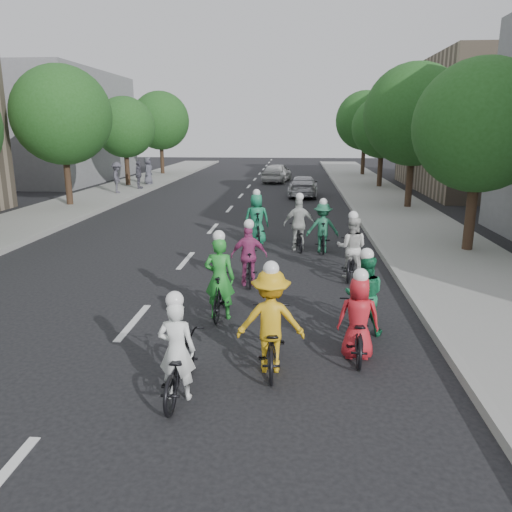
# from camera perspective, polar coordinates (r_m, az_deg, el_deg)

# --- Properties ---
(ground) EXTENTS (120.00, 120.00, 0.00)m
(ground) POSITION_cam_1_polar(r_m,az_deg,el_deg) (10.74, -13.83, -7.36)
(ground) COLOR black
(ground) RESTS_ON ground
(sidewalk_left) EXTENTS (4.00, 80.00, 0.15)m
(sidewalk_left) POSITION_cam_1_polar(r_m,az_deg,el_deg) (22.82, -25.21, 3.36)
(sidewalk_left) COLOR gray
(sidewalk_left) RESTS_ON ground
(curb_left) EXTENTS (0.18, 80.00, 0.18)m
(curb_left) POSITION_cam_1_polar(r_m,az_deg,el_deg) (21.91, -20.77, 3.43)
(curb_left) COLOR #999993
(curb_left) RESTS_ON ground
(sidewalk_right) EXTENTS (4.00, 80.00, 0.15)m
(sidewalk_right) POSITION_cam_1_polar(r_m,az_deg,el_deg) (20.35, 17.90, 2.85)
(sidewalk_right) COLOR gray
(sidewalk_right) RESTS_ON ground
(curb_right) EXTENTS (0.18, 80.00, 0.18)m
(curb_right) POSITION_cam_1_polar(r_m,az_deg,el_deg) (19.99, 12.45, 3.06)
(curb_right) COLOR #999993
(curb_right) RESTS_ON ground
(bldg_sw) EXTENTS (10.00, 14.00, 8.00)m
(bldg_sw) POSITION_cam_1_polar(r_m,az_deg,el_deg) (42.13, -23.29, 13.40)
(bldg_sw) COLOR slate
(bldg_sw) RESTS_ON ground
(bldg_se) EXTENTS (10.00, 14.00, 8.00)m
(bldg_se) POSITION_cam_1_polar(r_m,az_deg,el_deg) (35.75, 26.19, 13.12)
(bldg_se) COLOR gray
(bldg_se) RESTS_ON ground
(tree_l_3) EXTENTS (4.80, 4.80, 6.93)m
(tree_l_3) POSITION_cam_1_polar(r_m,az_deg,el_deg) (27.02, -21.30, 14.76)
(tree_l_3) COLOR black
(tree_l_3) RESTS_ON ground
(tree_l_4) EXTENTS (4.00, 4.00, 5.97)m
(tree_l_4) POSITION_cam_1_polar(r_m,az_deg,el_deg) (35.36, -14.78, 14.04)
(tree_l_4) COLOR black
(tree_l_4) RESTS_ON ground
(tree_l_5) EXTENTS (4.80, 4.80, 6.93)m
(tree_l_5) POSITION_cam_1_polar(r_m,az_deg,el_deg) (43.97, -10.88, 14.95)
(tree_l_5) COLOR black
(tree_l_5) RESTS_ON ground
(tree_r_0) EXTENTS (4.00, 4.00, 5.97)m
(tree_r_0) POSITION_cam_1_polar(r_m,az_deg,el_deg) (16.94, 24.24, 13.38)
(tree_r_0) COLOR black
(tree_r_0) RESTS_ON ground
(tree_r_1) EXTENTS (4.80, 4.80, 6.93)m
(tree_r_1) POSITION_cam_1_polar(r_m,az_deg,el_deg) (25.63, 17.65, 15.12)
(tree_r_1) COLOR black
(tree_r_1) RESTS_ON ground
(tree_r_2) EXTENTS (4.00, 4.00, 5.97)m
(tree_r_2) POSITION_cam_1_polar(r_m,az_deg,el_deg) (34.47, 14.26, 14.07)
(tree_r_2) COLOR black
(tree_r_2) RESTS_ON ground
(tree_r_3) EXTENTS (4.80, 4.80, 6.93)m
(tree_r_3) POSITION_cam_1_polar(r_m,az_deg,el_deg) (43.38, 12.36, 14.88)
(tree_r_3) COLOR black
(tree_r_3) RESTS_ON ground
(cyclist_0) EXTENTS (0.63, 1.75, 1.67)m
(cyclist_0) POSITION_cam_1_polar(r_m,az_deg,el_deg) (7.65, -8.84, -11.85)
(cyclist_0) COLOR black
(cyclist_0) RESTS_ON ground
(cyclist_1) EXTENTS (0.79, 1.59, 1.72)m
(cyclist_1) POSITION_cam_1_polar(r_m,az_deg,el_deg) (9.96, 12.23, -5.04)
(cyclist_1) COLOR black
(cyclist_1) RESTS_ON ground
(cyclist_2) EXTENTS (1.14, 1.85, 1.87)m
(cyclist_2) POSITION_cam_1_polar(r_m,az_deg,el_deg) (8.29, 1.70, -8.42)
(cyclist_2) COLOR black
(cyclist_2) RESTS_ON ground
(cyclist_3) EXTENTS (0.96, 1.51, 1.72)m
(cyclist_3) POSITION_cam_1_polar(r_m,az_deg,el_deg) (12.68, -0.78, -0.57)
(cyclist_3) COLOR black
(cyclist_3) RESTS_ON ground
(cyclist_4) EXTENTS (0.74, 1.76, 1.62)m
(cyclist_4) POSITION_cam_1_polar(r_m,az_deg,el_deg) (8.95, 11.53, -7.82)
(cyclist_4) COLOR black
(cyclist_4) RESTS_ON ground
(cyclist_5) EXTENTS (0.65, 1.58, 1.89)m
(cyclist_5) POSITION_cam_1_polar(r_m,az_deg,el_deg) (10.54, -4.11, -3.59)
(cyclist_5) COLOR black
(cyclist_5) RESTS_ON ground
(cyclist_6) EXTENTS (1.00, 1.97, 1.82)m
(cyclist_6) POSITION_cam_1_polar(r_m,az_deg,el_deg) (13.57, 10.83, 0.23)
(cyclist_6) COLOR black
(cyclist_6) RESTS_ON ground
(cyclist_7) EXTENTS (1.06, 1.69, 1.76)m
(cyclist_7) POSITION_cam_1_polar(r_m,az_deg,el_deg) (16.25, 7.60, 2.83)
(cyclist_7) COLOR black
(cyclist_7) RESTS_ON ground
(cyclist_8) EXTENTS (1.07, 1.62, 1.90)m
(cyclist_8) POSITION_cam_1_polar(r_m,az_deg,el_deg) (16.43, 4.93, 2.97)
(cyclist_8) COLOR black
(cyclist_8) RESTS_ON ground
(cyclist_9) EXTENTS (0.94, 1.93, 1.90)m
(cyclist_9) POSITION_cam_1_polar(r_m,az_deg,el_deg) (17.36, 0.09, 3.77)
(cyclist_9) COLOR black
(cyclist_9) RESTS_ON ground
(follow_car_lead) EXTENTS (1.81, 4.19, 1.20)m
(follow_car_lead) POSITION_cam_1_polar(r_m,az_deg,el_deg) (29.75, 5.39, 7.96)
(follow_car_lead) COLOR #B3B3B8
(follow_car_lead) RESTS_ON ground
(follow_car_trail) EXTENTS (2.39, 4.36, 1.41)m
(follow_car_trail) POSITION_cam_1_polar(r_m,az_deg,el_deg) (37.59, 2.42, 9.50)
(follow_car_trail) COLOR silver
(follow_car_trail) RESTS_ON ground
(spectator_0) EXTENTS (0.93, 1.30, 1.81)m
(spectator_0) POSITION_cam_1_polar(r_m,az_deg,el_deg) (31.17, -15.57, 8.63)
(spectator_0) COLOR #494753
(spectator_0) RESTS_ON sidewalk_left
(spectator_1) EXTENTS (0.53, 1.06, 1.75)m
(spectator_1) POSITION_cam_1_polar(r_m,az_deg,el_deg) (33.08, -13.26, 9.03)
(spectator_1) COLOR #504F5C
(spectator_1) RESTS_ON sidewalk_left
(spectator_2) EXTENTS (0.63, 0.93, 1.86)m
(spectator_2) POSITION_cam_1_polar(r_m,az_deg,el_deg) (35.70, -12.24, 9.53)
(spectator_2) COLOR #50505D
(spectator_2) RESTS_ON sidewalk_left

